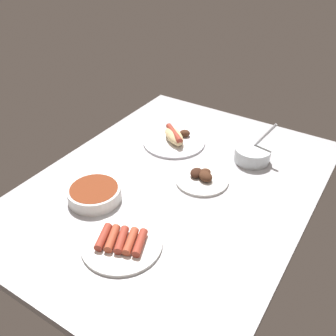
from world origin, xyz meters
The scene contains 6 objects.
ground_plane centered at (0.00, 0.00, -1.50)cm, with size 120.00×90.00×3.00cm, color #B2B2B7.
plate_sausages centered at (-32.38, -2.58, 1.09)cm, with size 23.36×23.36×3.47cm.
bowl_coleslaw centered at (28.55, -17.17, 3.03)cm, with size 13.44×13.44×15.54cm.
bowl_chili centered at (-20.82, 17.78, 2.48)cm, with size 17.53×17.53×4.49cm.
plate_grilled_meat centered at (7.19, -7.24, 1.12)cm, with size 18.87×18.87×3.98cm.
plate_hotdog_assembled centered at (23.94, 14.47, 1.72)cm, with size 25.22×25.22×5.61cm.
Camera 1 is at (-89.31, -54.50, 80.65)cm, focal length 40.44 mm.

